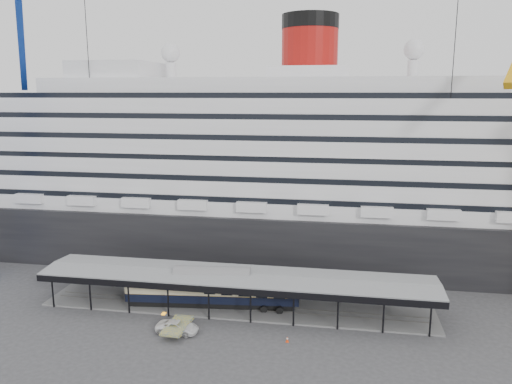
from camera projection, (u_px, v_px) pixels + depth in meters
ground at (228, 324)px, 66.77m from camera, size 200.00×200.00×0.00m
cruise_ship at (265, 158)px, 94.07m from camera, size 130.00×30.00×43.90m
platform_canopy at (236, 293)px, 71.13m from camera, size 56.00×9.18×5.30m
port_truck at (177, 327)px, 64.16m from camera, size 5.59×2.75×1.53m
pullman_carriage at (212, 287)px, 71.60m from camera, size 24.97×5.66×24.33m
traffic_cone_left at (191, 324)px, 66.10m from camera, size 0.38×0.38×0.66m
traffic_cone_mid at (195, 330)px, 64.31m from camera, size 0.46×0.46×0.78m
traffic_cone_right at (287, 339)px, 61.82m from camera, size 0.43×0.43×0.75m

